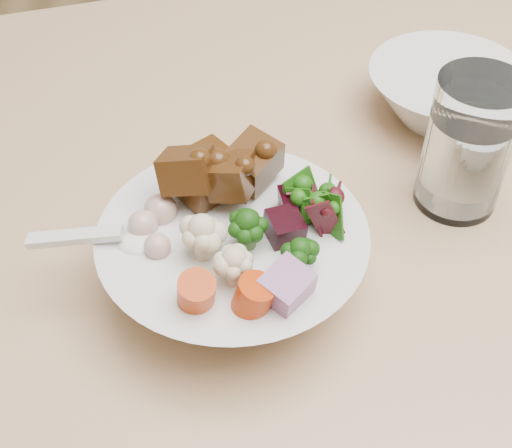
% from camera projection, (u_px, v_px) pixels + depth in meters
% --- Properties ---
extents(chair_far, '(0.38, 0.38, 0.80)m').
position_uv_depth(chair_far, '(488.00, 81.00, 1.47)').
color(chair_far, tan).
rests_on(chair_far, ground).
extents(food_bowl, '(0.21, 0.21, 0.11)m').
position_uv_depth(food_bowl, '(235.00, 254.00, 0.56)').
color(food_bowl, silver).
rests_on(food_bowl, dining_table).
extents(soup_spoon, '(0.11, 0.04, 0.02)m').
position_uv_depth(soup_spoon, '(124.00, 241.00, 0.54)').
color(soup_spoon, silver).
rests_on(soup_spoon, food_bowl).
extents(water_glass, '(0.07, 0.07, 0.13)m').
position_uv_depth(water_glass, '(467.00, 149.00, 0.62)').
color(water_glass, white).
rests_on(water_glass, dining_table).
extents(side_bowl, '(0.16, 0.16, 0.05)m').
position_uv_depth(side_bowl, '(445.00, 94.00, 0.73)').
color(side_bowl, silver).
rests_on(side_bowl, dining_table).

